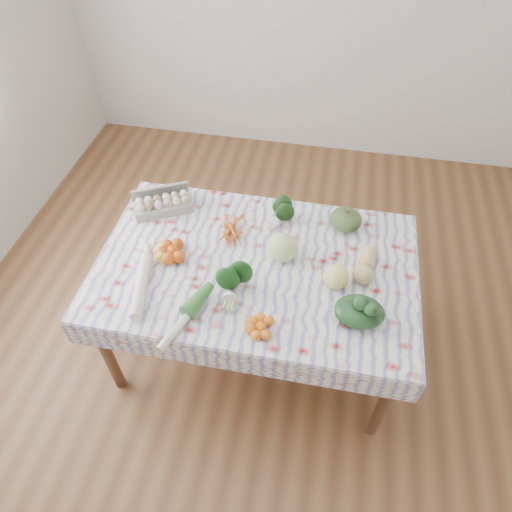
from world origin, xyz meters
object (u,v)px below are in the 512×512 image
at_px(egg_carton, 163,206).
at_px(grapefruit, 336,277).
at_px(dining_table, 256,274).
at_px(cabbage, 283,248).
at_px(butternut_squash, 366,265).
at_px(kabocha_squash, 346,219).

xyz_separation_m(egg_carton, grapefruit, (1.01, -0.36, 0.02)).
xyz_separation_m(dining_table, cabbage, (0.13, 0.07, 0.16)).
bearing_deg(grapefruit, egg_carton, 160.32).
xyz_separation_m(egg_carton, butternut_squash, (1.15, -0.24, 0.01)).
height_order(dining_table, butternut_squash, butternut_squash).
relative_size(egg_carton, cabbage, 2.18).
bearing_deg(egg_carton, butternut_squash, -38.95).
distance_m(egg_carton, grapefruit, 1.07).
bearing_deg(kabocha_squash, cabbage, -136.14).
distance_m(butternut_squash, grapefruit, 0.19).
bearing_deg(egg_carton, cabbage, -44.42).
bearing_deg(egg_carton, dining_table, -53.31).
bearing_deg(dining_table, egg_carton, 153.71).
relative_size(dining_table, kabocha_squash, 9.10).
xyz_separation_m(cabbage, butternut_squash, (0.43, -0.02, -0.02)).
distance_m(cabbage, grapefruit, 0.31).
xyz_separation_m(egg_carton, kabocha_squash, (1.03, 0.07, 0.01)).
distance_m(dining_table, egg_carton, 0.68).
height_order(kabocha_squash, grapefruit, grapefruit).
bearing_deg(kabocha_squash, grapefruit, -93.13).
relative_size(dining_table, butternut_squash, 7.09).
height_order(butternut_squash, grapefruit, grapefruit).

